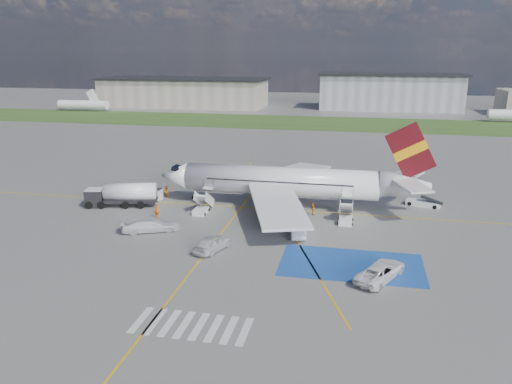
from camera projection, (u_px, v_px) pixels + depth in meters
ground at (260, 242)px, 54.97m from camera, size 400.00×400.00×0.00m
grass_strip at (324, 123)px, 144.42m from camera, size 400.00×30.00×0.01m
taxiway_line_main at (278, 210)px, 66.27m from camera, size 120.00×0.20×0.01m
taxiway_line_cross at (187, 277)px, 46.53m from camera, size 0.20×60.00×0.01m
taxiway_line_diag at (278, 210)px, 66.27m from camera, size 20.71×56.45×0.01m
staging_box at (351, 265)px, 49.25m from camera, size 14.00×8.00×0.01m
crosswalk at (192, 326)px, 38.38m from camera, size 9.00×4.00×0.01m
terminal_west at (184, 93)px, 186.74m from camera, size 60.00×22.00×10.00m
terminal_centre at (390, 92)px, 176.53m from camera, size 48.00×18.00×12.00m
airliner at (292, 182)px, 66.93m from camera, size 36.81×32.95×11.92m
airstairs_fwd at (202, 208)px, 64.85m from camera, size 1.90×5.20×3.60m
airstairs_aft at (346, 217)px, 61.24m from camera, size 1.90×5.20×3.60m
fuel_tanker at (122, 197)px, 67.40m from camera, size 9.67×4.55×3.20m
gpu_cart at (154, 195)px, 69.94m from camera, size 2.20×1.47×1.79m
belt_loader at (423, 204)px, 67.66m from camera, size 4.91×2.86×1.42m
car_silver_a at (212, 243)px, 52.48m from camera, size 3.50×5.36×1.70m
car_silver_b at (297, 230)px, 56.70m from camera, size 2.63×4.87×1.52m
van_white_a at (381, 269)px, 46.02m from camera, size 4.58×5.82×1.98m
van_white_b at (150, 224)px, 58.00m from camera, size 5.36×3.89×1.95m
crew_fwd at (157, 211)px, 62.77m from camera, size 0.73×0.53×1.85m
crew_nose at (166, 192)px, 71.39m from camera, size 0.78×0.95×1.78m
crew_aft at (313, 209)px, 63.89m from camera, size 0.64×1.04×1.65m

